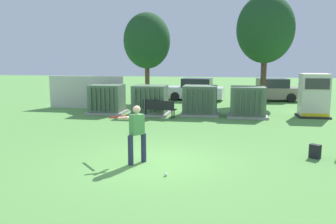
{
  "coord_description": "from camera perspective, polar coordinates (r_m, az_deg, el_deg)",
  "views": [
    {
      "loc": [
        2.18,
        -9.95,
        3.12
      ],
      "look_at": [
        -0.19,
        3.5,
        1.0
      ],
      "focal_mm": 37.46,
      "sensor_mm": 36.0,
      "label": 1
    }
  ],
  "objects": [
    {
      "name": "fence_panel",
      "position": [
        22.36,
        -13.19,
        3.15
      ],
      "size": [
        4.8,
        0.12,
        2.0
      ],
      "primitive_type": "cube",
      "color": "beige",
      "rests_on": "ground"
    },
    {
      "name": "generator_enclosure",
      "position": [
        20.04,
        22.64,
        2.46
      ],
      "size": [
        1.6,
        1.4,
        2.3
      ],
      "color": "#262626",
      "rests_on": "ground"
    },
    {
      "name": "ground_plane",
      "position": [
        10.66,
        -2.27,
        -8.21
      ],
      "size": [
        96.0,
        96.0,
        0.0
      ],
      "primitive_type": "plane",
      "color": "#5B9947"
    },
    {
      "name": "park_bench",
      "position": [
        18.42,
        -1.47,
        0.75
      ],
      "size": [
        1.84,
        0.81,
        0.92
      ],
      "color": "black",
      "rests_on": "ground"
    },
    {
      "name": "transformer_mid_west",
      "position": [
        19.34,
        -2.95,
        1.89
      ],
      "size": [
        2.1,
        1.7,
        1.62
      ],
      "color": "#9E9B93",
      "rests_on": "ground"
    },
    {
      "name": "backpack",
      "position": [
        11.97,
        22.83,
        -5.93
      ],
      "size": [
        0.38,
        0.37,
        0.44
      ],
      "color": "black",
      "rests_on": "ground"
    },
    {
      "name": "transformer_mid_east",
      "position": [
        19.26,
        5.24,
        1.83
      ],
      "size": [
        2.1,
        1.7,
        1.62
      ],
      "color": "#9E9B93",
      "rests_on": "ground"
    },
    {
      "name": "parked_car_leftmost",
      "position": [
        26.07,
        4.48,
        3.58
      ],
      "size": [
        4.35,
        2.24,
        1.62
      ],
      "color": "silver",
      "rests_on": "ground"
    },
    {
      "name": "parked_car_left_of_center",
      "position": [
        26.65,
        16.35,
        3.37
      ],
      "size": [
        4.38,
        2.3,
        1.62
      ],
      "color": "gray",
      "rests_on": "ground"
    },
    {
      "name": "transformer_east",
      "position": [
        19.03,
        12.82,
        1.56
      ],
      "size": [
        2.1,
        1.7,
        1.62
      ],
      "color": "#9E9B93",
      "rests_on": "ground"
    },
    {
      "name": "tree_left",
      "position": [
        25.0,
        -3.44,
        11.47
      ],
      "size": [
        3.27,
        3.27,
        6.24
      ],
      "color": "brown",
      "rests_on": "ground"
    },
    {
      "name": "transformer_west",
      "position": [
        20.12,
        -9.92,
        2.03
      ],
      "size": [
        2.1,
        1.7,
        1.62
      ],
      "color": "#9E9B93",
      "rests_on": "ground"
    },
    {
      "name": "batter",
      "position": [
        10.42,
        -5.26,
        -3.09
      ],
      "size": [
        1.41,
        1.21,
        1.74
      ],
      "color": "#282D4C",
      "rests_on": "ground"
    },
    {
      "name": "tree_center_left",
      "position": [
        24.78,
        15.56,
        12.85
      ],
      "size": [
        3.81,
        3.81,
        7.28
      ],
      "color": "#4C3828",
      "rests_on": "ground"
    },
    {
      "name": "sports_ball",
      "position": [
        9.47,
        -0.36,
        -10.13
      ],
      "size": [
        0.09,
        0.09,
        0.09
      ],
      "primitive_type": "sphere",
      "color": "white",
      "rests_on": "ground"
    }
  ]
}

